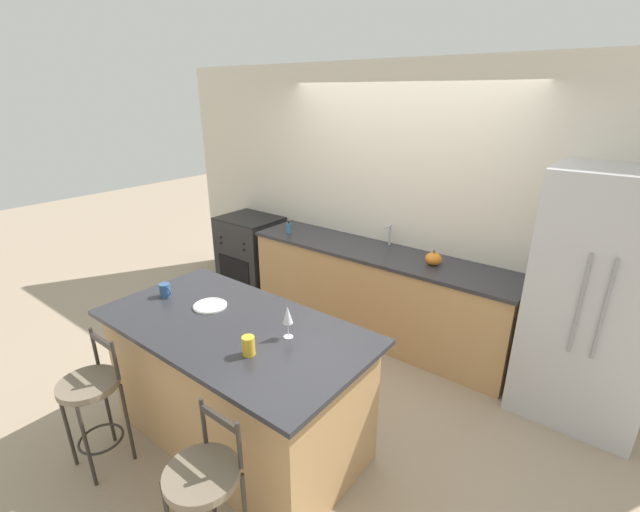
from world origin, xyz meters
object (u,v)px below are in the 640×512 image
tumbler_cup (248,346)px  soap_bottle (289,228)px  dinner_plate (210,305)px  coffee_mug (165,290)px  bar_stool_near (93,397)px  oven_range (252,253)px  bar_stool_far (205,490)px  pumpkin_decoration (433,259)px  refrigerator (595,301)px  wine_glass (288,316)px

tumbler_cup → soap_bottle: tumbler_cup is taller
dinner_plate → coffee_mug: (-0.40, -0.10, 0.04)m
tumbler_cup → dinner_plate: bearing=159.7°
bar_stool_near → coffee_mug: bearing=101.7°
oven_range → soap_bottle: bearing=-7.7°
bar_stool_near → dinner_plate: 0.94m
bar_stool_near → bar_stool_far: 1.15m
bar_stool_near → tumbler_cup: bearing=31.2°
dinner_plate → soap_bottle: size_ratio=1.82×
oven_range → coffee_mug: coffee_mug is taller
oven_range → soap_bottle: (0.75, -0.10, 0.51)m
bar_stool_near → dinner_plate: dinner_plate is taller
tumbler_cup → pumpkin_decoration: size_ratio=0.80×
dinner_plate → coffee_mug: 0.41m
refrigerator → coffee_mug: bearing=-144.1°
dinner_plate → bar_stool_near: bearing=-107.6°
oven_range → pumpkin_decoration: (2.43, -0.01, 0.51)m
dinner_plate → tumbler_cup: tumbler_cup is taller
pumpkin_decoration → soap_bottle: size_ratio=1.12×
oven_range → wine_glass: size_ratio=4.34×
bar_stool_far → soap_bottle: bearing=123.4°
dinner_plate → tumbler_cup: bearing=-20.3°
coffee_mug → soap_bottle: 1.86m
refrigerator → bar_stool_near: 3.59m
bar_stool_near → refrigerator: bearing=46.5°
wine_glass → coffee_mug: (-1.12, -0.14, -0.10)m
bar_stool_far → pumpkin_decoration: (0.02, 2.62, 0.44)m
oven_range → dinner_plate: (1.52, -1.83, 0.49)m
refrigerator → soap_bottle: 2.97m
soap_bottle → bar_stool_far: bearing=-56.6°
coffee_mug → refrigerator: bearing=35.9°
oven_range → dinner_plate: size_ratio=3.92×
oven_range → wine_glass: (2.24, -1.79, 0.64)m
bar_stool_near → coffee_mug: coffee_mug is taller
dinner_plate → tumbler_cup: size_ratio=2.04×
tumbler_cup → bar_stool_far: bearing=-67.6°
bar_stool_near → coffee_mug: size_ratio=8.32×
refrigerator → bar_stool_far: bearing=-116.9°
oven_range → bar_stool_far: bar_stool_far is taller
oven_range → wine_glass: bearing=-38.6°
bar_stool_near → pumpkin_decoration: pumpkin_decoration is taller
dinner_plate → pumpkin_decoration: (0.91, 1.82, 0.02)m
oven_range → bar_stool_near: (1.27, -2.64, 0.07)m
bar_stool_far → wine_glass: (-0.17, 0.84, 0.57)m
soap_bottle → refrigerator: bearing=1.0°
wine_glass → pumpkin_decoration: (0.19, 1.78, -0.13)m
refrigerator → pumpkin_decoration: bearing=178.3°
refrigerator → soap_bottle: size_ratio=14.64×
bar_stool_near → bar_stool_far: (1.15, 0.01, 0.00)m
bar_stool_near → pumpkin_decoration: size_ratio=6.43×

